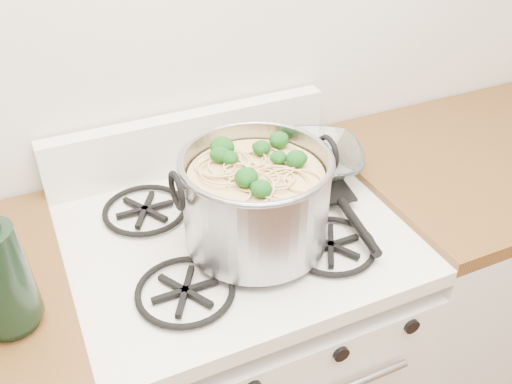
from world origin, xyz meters
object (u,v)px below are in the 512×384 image
Objects in this scene: gas_range at (238,360)px; stock_pot at (256,201)px; spatula at (332,188)px; glass_bowl at (312,165)px.

stock_pot is (0.02, -0.07, 0.59)m from gas_range.
gas_range is 0.59m from stock_pot.
stock_pot reaches higher than gas_range.
spatula is at bearing 3.58° from gas_range.
gas_range is 8.93× the size of glass_bowl.
glass_bowl reaches higher than spatula.
gas_range is at bearing 110.31° from stock_pot.
glass_bowl is (0.00, 0.11, 0.00)m from spatula.
stock_pot reaches higher than spatula.
gas_range is 2.63× the size of stock_pot.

